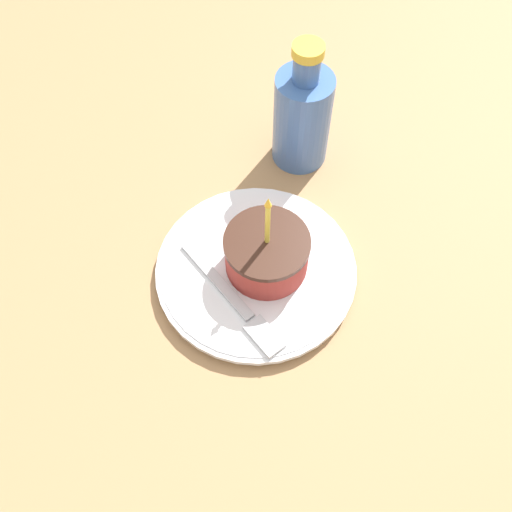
% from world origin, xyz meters
% --- Properties ---
extents(ground_plane, '(2.40, 2.40, 0.04)m').
position_xyz_m(ground_plane, '(0.00, 0.00, -0.02)').
color(ground_plane, '#9E754C').
rests_on(ground_plane, ground).
extents(plate, '(0.23, 0.23, 0.02)m').
position_xyz_m(plate, '(-0.01, -0.02, 0.01)').
color(plate, silver).
rests_on(plate, ground_plane).
extents(cake_slice, '(0.10, 0.10, 0.13)m').
position_xyz_m(cake_slice, '(-0.01, -0.01, 0.04)').
color(cake_slice, '#99332D').
rests_on(cake_slice, plate).
extents(fork, '(0.16, 0.09, 0.00)m').
position_xyz_m(fork, '(0.04, -0.05, 0.02)').
color(fork, '#B2B2B7').
rests_on(fork, plate).
extents(bottle, '(0.07, 0.07, 0.17)m').
position_xyz_m(bottle, '(-0.17, 0.07, 0.07)').
color(bottle, '#3F66A5').
rests_on(bottle, ground_plane).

